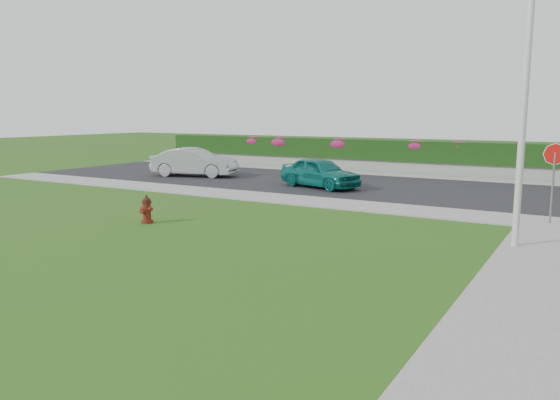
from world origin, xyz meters
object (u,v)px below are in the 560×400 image
Objects in this scene: fire_hydrant at (147,210)px; sedan_teal at (320,172)px; sedan_silver at (194,162)px; stop_sign at (554,165)px; utility_pole at (523,115)px.

sedan_teal reaches higher than fire_hydrant.
sedan_teal is 0.88× the size of sedan_silver.
stop_sign is at bearing 35.06° from fire_hydrant.
fire_hydrant is at bearing -168.62° from sedan_teal.
stop_sign reaches higher than fire_hydrant.
utility_pole is (15.88, -7.57, 2.37)m from sedan_silver.
utility_pole reaches higher than sedan_teal.
utility_pole reaches higher than fire_hydrant.
stop_sign is at bearing 81.92° from utility_pole.
stop_sign is at bearing -93.16° from sedan_teal.
sedan_teal is at bearing -110.32° from sedan_silver.
utility_pole reaches higher than stop_sign.
utility_pole is 2.67× the size of stop_sign.
sedan_silver is 17.75m from utility_pole.
utility_pole is at bearing -111.18° from sedan_teal.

